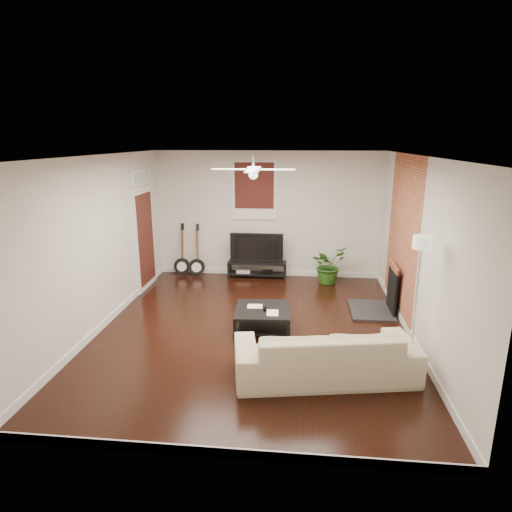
% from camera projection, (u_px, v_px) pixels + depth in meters
% --- Properties ---
extents(room, '(5.01, 6.01, 2.81)m').
position_uv_depth(room, '(253.00, 247.00, 6.77)').
color(room, black).
rests_on(room, ground).
extents(brick_accent, '(0.02, 2.20, 2.80)m').
position_uv_depth(brick_accent, '(402.00, 237.00, 7.49)').
color(brick_accent, '#9D5732').
rests_on(brick_accent, floor).
extents(fireplace, '(0.80, 1.10, 0.92)m').
position_uv_depth(fireplace, '(381.00, 288.00, 7.76)').
color(fireplace, black).
rests_on(fireplace, floor).
extents(window_back, '(1.00, 0.06, 1.30)m').
position_uv_depth(window_back, '(254.00, 190.00, 9.51)').
color(window_back, '#3C1210').
rests_on(window_back, wall_back).
extents(door_left, '(0.08, 1.00, 2.50)m').
position_uv_depth(door_left, '(144.00, 229.00, 8.88)').
color(door_left, white).
rests_on(door_left, wall_left).
extents(tv_stand, '(1.31, 0.35, 0.37)m').
position_uv_depth(tv_stand, '(257.00, 270.00, 9.78)').
color(tv_stand, black).
rests_on(tv_stand, floor).
extents(tv, '(1.17, 0.15, 0.67)m').
position_uv_depth(tv, '(257.00, 247.00, 9.66)').
color(tv, black).
rests_on(tv, tv_stand).
extents(coffee_table, '(0.93, 0.93, 0.37)m').
position_uv_depth(coffee_table, '(262.00, 319.00, 7.08)').
color(coffee_table, black).
rests_on(coffee_table, floor).
extents(sofa, '(2.47, 1.31, 0.69)m').
position_uv_depth(sofa, '(325.00, 352.00, 5.65)').
color(sofa, '#BDAA8E').
rests_on(sofa, floor).
extents(floor_lamp, '(0.37, 0.37, 1.92)m').
position_uv_depth(floor_lamp, '(415.00, 309.00, 5.48)').
color(floor_lamp, silver).
rests_on(floor_lamp, floor).
extents(potted_plant, '(0.98, 0.98, 0.82)m').
position_uv_depth(potted_plant, '(328.00, 265.00, 9.34)').
color(potted_plant, '#235518').
rests_on(potted_plant, floor).
extents(guitar_left, '(0.39, 0.28, 1.21)m').
position_uv_depth(guitar_left, '(181.00, 250.00, 9.81)').
color(guitar_left, black).
rests_on(guitar_left, floor).
extents(guitar_right, '(0.41, 0.32, 1.21)m').
position_uv_depth(guitar_right, '(196.00, 251.00, 9.75)').
color(guitar_right, black).
rests_on(guitar_right, floor).
extents(ceiling_fan, '(1.24, 1.24, 0.32)m').
position_uv_depth(ceiling_fan, '(253.00, 169.00, 6.46)').
color(ceiling_fan, white).
rests_on(ceiling_fan, ceiling).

